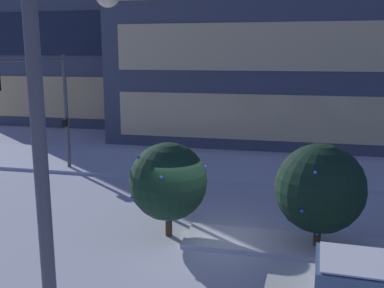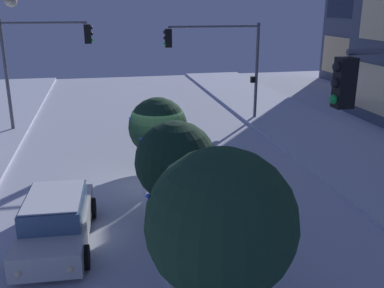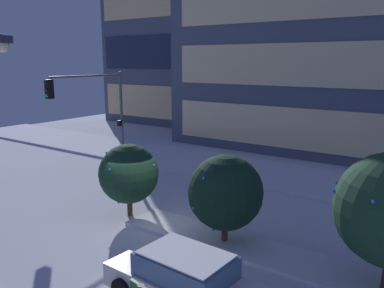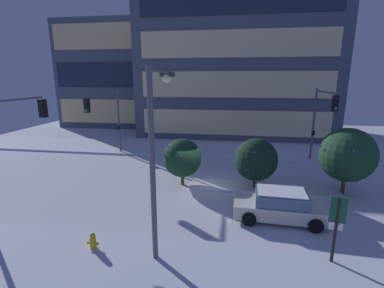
{
  "view_description": "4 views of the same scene",
  "coord_description": "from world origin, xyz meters",
  "px_view_note": "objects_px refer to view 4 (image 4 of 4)",
  "views": [
    {
      "loc": [
        2.57,
        -12.76,
        5.77
      ],
      "look_at": [
        -0.64,
        1.33,
        2.78
      ],
      "focal_mm": 41.65,
      "sensor_mm": 36.0,
      "label": 1
    },
    {
      "loc": [
        16.24,
        -2.05,
        6.64
      ],
      "look_at": [
        0.98,
        1.14,
        1.65
      ],
      "focal_mm": 40.86,
      "sensor_mm": 36.0,
      "label": 2
    },
    {
      "loc": [
        9.82,
        -11.09,
        6.34
      ],
      "look_at": [
        0.55,
        2.27,
        2.88
      ],
      "focal_mm": 36.8,
      "sensor_mm": 36.0,
      "label": 3
    },
    {
      "loc": [
        1.98,
        -16.25,
        6.76
      ],
      "look_at": [
        -0.55,
        0.44,
        2.66
      ],
      "focal_mm": 25.59,
      "sensor_mm": 36.0,
      "label": 4
    }
  ],
  "objects_px": {
    "decorated_tree_median": "(256,160)",
    "decorated_tree_right_of_median": "(182,158)",
    "traffic_light_corner_near_left": "(10,134)",
    "traffic_light_corner_far_right": "(322,114)",
    "parking_info_sign": "(336,223)",
    "car_near": "(280,206)",
    "fire_hydrant": "(93,242)",
    "traffic_light_corner_far_left": "(107,113)",
    "decorated_tree_left_of_median": "(347,155)",
    "street_lamp_arched": "(158,135)"
  },
  "relations": [
    {
      "from": "fire_hydrant",
      "to": "traffic_light_corner_far_right",
      "type": "bearing_deg",
      "value": 46.51
    },
    {
      "from": "car_near",
      "to": "traffic_light_corner_far_left",
      "type": "distance_m",
      "value": 15.44
    },
    {
      "from": "traffic_light_corner_far_right",
      "to": "decorated_tree_left_of_median",
      "type": "distance_m",
      "value": 5.28
    },
    {
      "from": "fire_hydrant",
      "to": "decorated_tree_right_of_median",
      "type": "bearing_deg",
      "value": 73.26
    },
    {
      "from": "parking_info_sign",
      "to": "decorated_tree_left_of_median",
      "type": "xyz_separation_m",
      "value": [
        2.83,
        6.9,
        0.69
      ]
    },
    {
      "from": "traffic_light_corner_near_left",
      "to": "decorated_tree_left_of_median",
      "type": "relative_size",
      "value": 1.49
    },
    {
      "from": "traffic_light_corner_far_right",
      "to": "decorated_tree_median",
      "type": "bearing_deg",
      "value": -44.72
    },
    {
      "from": "car_near",
      "to": "parking_info_sign",
      "type": "height_order",
      "value": "parking_info_sign"
    },
    {
      "from": "traffic_light_corner_far_right",
      "to": "traffic_light_corner_far_left",
      "type": "bearing_deg",
      "value": -88.45
    },
    {
      "from": "traffic_light_corner_far_left",
      "to": "parking_info_sign",
      "type": "relative_size",
      "value": 2.11
    },
    {
      "from": "decorated_tree_left_of_median",
      "to": "traffic_light_corner_far_left",
      "type": "bearing_deg",
      "value": 164.86
    },
    {
      "from": "decorated_tree_left_of_median",
      "to": "decorated_tree_right_of_median",
      "type": "height_order",
      "value": "decorated_tree_left_of_median"
    },
    {
      "from": "traffic_light_corner_far_left",
      "to": "fire_hydrant",
      "type": "distance_m",
      "value": 13.44
    },
    {
      "from": "decorated_tree_median",
      "to": "decorated_tree_left_of_median",
      "type": "xyz_separation_m",
      "value": [
        5.15,
        0.06,
        0.51
      ]
    },
    {
      "from": "traffic_light_corner_far_left",
      "to": "fire_hydrant",
      "type": "relative_size",
      "value": 7.05
    },
    {
      "from": "traffic_light_corner_near_left",
      "to": "parking_info_sign",
      "type": "height_order",
      "value": "traffic_light_corner_near_left"
    },
    {
      "from": "fire_hydrant",
      "to": "parking_info_sign",
      "type": "relative_size",
      "value": 0.3
    },
    {
      "from": "decorated_tree_left_of_median",
      "to": "decorated_tree_right_of_median",
      "type": "xyz_separation_m",
      "value": [
        -9.72,
        -0.02,
        -0.61
      ]
    },
    {
      "from": "traffic_light_corner_far_left",
      "to": "parking_info_sign",
      "type": "height_order",
      "value": "traffic_light_corner_far_left"
    },
    {
      "from": "traffic_light_corner_far_left",
      "to": "decorated_tree_median",
      "type": "distance_m",
      "value": 12.72
    },
    {
      "from": "car_near",
      "to": "parking_info_sign",
      "type": "bearing_deg",
      "value": -63.57
    },
    {
      "from": "traffic_light_corner_far_left",
      "to": "decorated_tree_right_of_median",
      "type": "height_order",
      "value": "traffic_light_corner_far_left"
    },
    {
      "from": "traffic_light_corner_far_left",
      "to": "street_lamp_arched",
      "type": "relative_size",
      "value": 0.79
    },
    {
      "from": "fire_hydrant",
      "to": "decorated_tree_median",
      "type": "bearing_deg",
      "value": 47.38
    },
    {
      "from": "traffic_light_corner_near_left",
      "to": "street_lamp_arched",
      "type": "bearing_deg",
      "value": -102.11
    },
    {
      "from": "traffic_light_corner_far_right",
      "to": "parking_info_sign",
      "type": "height_order",
      "value": "traffic_light_corner_far_right"
    },
    {
      "from": "traffic_light_corner_near_left",
      "to": "traffic_light_corner_far_right",
      "type": "distance_m",
      "value": 19.69
    },
    {
      "from": "car_near",
      "to": "traffic_light_corner_near_left",
      "type": "height_order",
      "value": "traffic_light_corner_near_left"
    },
    {
      "from": "car_near",
      "to": "traffic_light_corner_far_right",
      "type": "distance_m",
      "value": 10.2
    },
    {
      "from": "street_lamp_arched",
      "to": "traffic_light_corner_far_right",
      "type": "bearing_deg",
      "value": -38.1
    },
    {
      "from": "traffic_light_corner_far_left",
      "to": "decorated_tree_median",
      "type": "height_order",
      "value": "traffic_light_corner_far_left"
    },
    {
      "from": "decorated_tree_left_of_median",
      "to": "traffic_light_corner_near_left",
      "type": "bearing_deg",
      "value": -162.92
    },
    {
      "from": "street_lamp_arched",
      "to": "fire_hydrant",
      "type": "relative_size",
      "value": 8.91
    },
    {
      "from": "decorated_tree_median",
      "to": "car_near",
      "type": "bearing_deg",
      "value": -75.44
    },
    {
      "from": "street_lamp_arched",
      "to": "parking_info_sign",
      "type": "height_order",
      "value": "street_lamp_arched"
    },
    {
      "from": "decorated_tree_median",
      "to": "decorated_tree_right_of_median",
      "type": "relative_size",
      "value": 1.06
    },
    {
      "from": "traffic_light_corner_far_left",
      "to": "decorated_tree_left_of_median",
      "type": "bearing_deg",
      "value": 74.86
    },
    {
      "from": "traffic_light_corner_far_right",
      "to": "fire_hydrant",
      "type": "height_order",
      "value": "traffic_light_corner_far_right"
    },
    {
      "from": "car_near",
      "to": "decorated_tree_left_of_median",
      "type": "xyz_separation_m",
      "value": [
        4.2,
        3.72,
        1.7
      ]
    },
    {
      "from": "fire_hydrant",
      "to": "parking_info_sign",
      "type": "bearing_deg",
      "value": 3.51
    },
    {
      "from": "car_near",
      "to": "street_lamp_arched",
      "type": "distance_m",
      "value": 7.22
    },
    {
      "from": "decorated_tree_right_of_median",
      "to": "car_near",
      "type": "bearing_deg",
      "value": -33.83
    },
    {
      "from": "traffic_light_corner_far_right",
      "to": "decorated_tree_left_of_median",
      "type": "xyz_separation_m",
      "value": [
        0.14,
        -5.0,
        -1.7
      ]
    },
    {
      "from": "traffic_light_corner_near_left",
      "to": "decorated_tree_median",
      "type": "height_order",
      "value": "traffic_light_corner_near_left"
    },
    {
      "from": "fire_hydrant",
      "to": "decorated_tree_left_of_median",
      "type": "xyz_separation_m",
      "value": [
        11.96,
        7.46,
        2.03
      ]
    },
    {
      "from": "decorated_tree_median",
      "to": "decorated_tree_right_of_median",
      "type": "distance_m",
      "value": 4.57
    },
    {
      "from": "traffic_light_corner_far_left",
      "to": "decorated_tree_median",
      "type": "relative_size",
      "value": 1.76
    },
    {
      "from": "traffic_light_corner_near_left",
      "to": "decorated_tree_median",
      "type": "bearing_deg",
      "value": -66.43
    },
    {
      "from": "fire_hydrant",
      "to": "parking_info_sign",
      "type": "xyz_separation_m",
      "value": [
        9.13,
        0.56,
        1.33
      ]
    },
    {
      "from": "decorated_tree_median",
      "to": "decorated_tree_right_of_median",
      "type": "bearing_deg",
      "value": 179.53
    }
  ]
}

